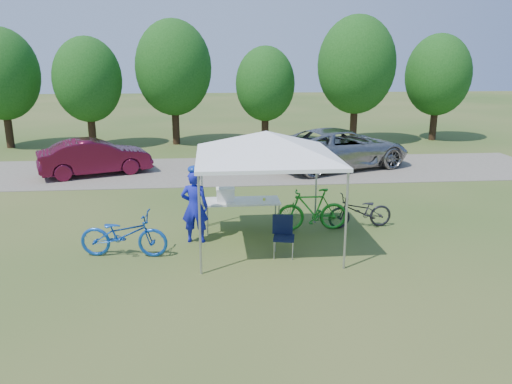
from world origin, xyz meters
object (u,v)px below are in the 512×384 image
minivan (340,148)px  sedan (95,157)px  folding_table (242,202)px  bike_dark (360,211)px  bike_blue (124,234)px  cyclist (195,207)px  bike_green (312,210)px  folding_chair (283,232)px  cooler (225,194)px

minivan → sedan: bearing=72.5°
folding_table → bike_dark: 3.08m
bike_blue → minivan: 11.09m
bike_dark → minivan: 7.24m
folding_table → minivan: minivan is taller
cyclist → bike_dark: (4.25, 0.65, -0.44)m
cyclist → bike_blue: 1.77m
bike_green → sedan: (-6.88, 6.80, 0.14)m
folding_chair → sedan: 10.22m
folding_chair → bike_blue: size_ratio=0.46×
folding_chair → bike_dark: bearing=47.0°
folding_table → cooler: cooler is taller
cooler → minivan: 8.47m
bike_green → sedan: 9.67m
folding_table → bike_blue: size_ratio=0.97×
bike_blue → bike_green: 4.71m
cyclist → minivan: (5.54, 7.76, -0.08)m
cyclist → bike_green: (2.96, 0.57, -0.33)m
bike_dark → sedan: 10.58m
cyclist → folding_chair: bearing=161.3°
sedan → bike_dark: bearing=-150.4°
sedan → minivan: bearing=-108.6°
cooler → bike_green: bearing=-5.2°
cyclist → sedan: bearing=-54.7°
cyclist → bike_green: size_ratio=0.97×
folding_chair → cyclist: 2.25m
folding_chair → sedan: bearing=136.6°
bike_blue → bike_green: bike_green is taller
bike_blue → cyclist: bearing=-56.8°
folding_chair → cyclist: cyclist is taller
bike_blue → bike_green: (4.52, 1.33, 0.04)m
folding_table → folding_chair: folding_chair is taller
cyclist → bike_blue: cyclist is taller
sedan → bike_blue: bearing=175.2°
cyclist → bike_dark: bearing=-164.0°
folding_table → cooler: bearing=-180.0°
cyclist → bike_blue: size_ratio=0.90×
folding_chair → minivan: (3.54, 8.73, 0.27)m
folding_chair → minivan: bearing=79.2°
cyclist → sedan: size_ratio=0.44×
bike_blue → sedan: 8.46m
minivan → bike_green: bearing=140.3°
bike_green → bike_dark: (1.29, 0.08, -0.10)m
folding_table → cyclist: cyclist is taller
folding_chair → bike_blue: bearing=-172.2°
bike_green → cyclist: bearing=-79.5°
bike_blue → bike_green: size_ratio=1.07×
bike_blue → bike_dark: 5.98m
folding_chair → bike_blue: bike_blue is taller
cyclist → folding_table: bearing=-139.7°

